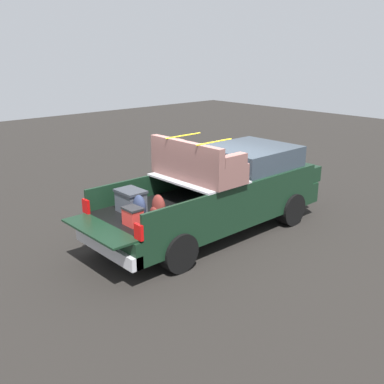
# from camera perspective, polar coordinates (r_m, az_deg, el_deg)

# --- Properties ---
(ground_plane) EXTENTS (40.00, 40.00, 0.00)m
(ground_plane) POSITION_cam_1_polar(r_m,az_deg,el_deg) (10.20, 2.50, -5.21)
(ground_plane) COLOR black
(pickup_truck) EXTENTS (6.05, 2.07, 2.23)m
(pickup_truck) POSITION_cam_1_polar(r_m,az_deg,el_deg) (10.10, 3.93, 0.26)
(pickup_truck) COLOR black
(pickup_truck) RESTS_ON ground_plane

